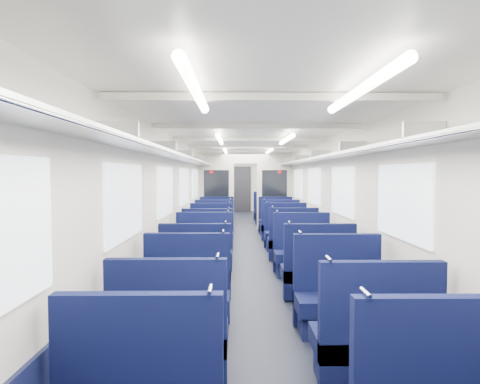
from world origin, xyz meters
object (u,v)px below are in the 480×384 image
end_door (242,189)px  bulkhead (245,189)px  seat_6 (186,300)px  seat_14 (211,236)px  seat_12 (208,245)px  seat_7 (339,301)px  seat_10 (204,255)px  seat_23 (267,212)px  seat_11 (302,255)px  seat_18 (217,222)px  seat_19 (276,222)px  seat_13 (293,243)px  seat_20 (219,215)px  seat_17 (280,227)px  seat_21 (270,215)px  seat_5 (375,345)px  seat_4 (169,341)px  seat_16 (214,228)px  seat_15 (286,235)px  seat_8 (196,274)px  seat_22 (221,212)px  seat_9 (318,274)px

end_door → bulkhead: (-0.00, -5.89, 0.23)m
seat_6 → seat_14: size_ratio=1.00×
seat_12 → end_door: bearing=85.4°
seat_7 → seat_10: 3.02m
seat_12 → seat_23: size_ratio=1.00×
seat_11 → seat_18: size_ratio=1.00×
seat_19 → seat_7: bearing=-90.0°
seat_19 → seat_13: bearing=-90.0°
end_door → seat_20: (-0.83, -4.91, -0.67)m
seat_23 → seat_17: bearing=-90.0°
seat_7 → seat_11: same height
seat_17 → seat_21: bearing=90.0°
seat_20 → seat_5: bearing=-80.7°
seat_4 → seat_16: 6.98m
seat_16 → end_door: bearing=84.0°
seat_16 → seat_19: 1.99m
seat_21 → seat_15: bearing=-90.0°
seat_14 → seat_16: (0.00, 1.34, 0.00)m
seat_11 → seat_18: same height
seat_14 → seat_17: bearing=39.1°
seat_12 → seat_17: same height
seat_10 → seat_13: size_ratio=1.00×
bulkhead → seat_8: (-0.83, -6.79, -0.90)m
seat_12 → seat_19: bearing=65.2°
seat_14 → seat_19: same height
seat_15 → seat_22: (-1.66, 5.39, 0.00)m
seat_18 → seat_19: size_ratio=1.00×
seat_11 → seat_16: 3.89m
seat_16 → seat_17: 1.66m
seat_13 → seat_12: bearing=-174.5°
seat_4 → seat_5: size_ratio=1.00×
end_door → seat_16: bearing=-96.0°
end_door → seat_5: 15.04m
end_door → seat_19: 6.90m
seat_6 → seat_16: 5.88m
seat_6 → seat_15: same height
seat_23 → seat_11: bearing=-90.0°
seat_9 → seat_22: 9.09m
seat_6 → seat_11: size_ratio=1.00×
seat_4 → seat_10: size_ratio=1.00×
seat_14 → seat_16: same height
end_door → seat_14: 9.32m
seat_22 → end_door: bearing=77.6°
seat_5 → seat_9: 2.29m
seat_22 → seat_23: 1.66m
seat_7 → seat_15: size_ratio=1.00×
bulkhead → seat_6: bearing=-96.0°
seat_9 → seat_14: 3.83m
end_door → seat_21: 4.89m
seat_6 → seat_12: size_ratio=1.00×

